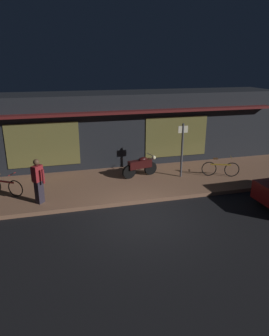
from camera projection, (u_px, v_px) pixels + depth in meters
ground_plane at (142, 217)px, 10.67m from camera, size 60.00×60.00×0.00m
sidewalk_slab at (123, 184)px, 13.39m from camera, size 18.00×4.00×0.15m
storefront_building at (108, 128)px, 15.92m from camera, size 18.00×3.30×3.60m
motorcycle at (141, 166)px, 13.87m from camera, size 1.68×0.65×0.97m
bicycle_parked at (4, 186)px, 11.96m from camera, size 1.42×0.93×0.91m
bicycle_extra at (220, 169)px, 13.93m from camera, size 1.56×0.67×0.91m
person_photographer at (38, 180)px, 11.11m from camera, size 0.52×0.47×1.67m
sign_post at (182, 147)px, 13.56m from camera, size 0.44×0.09×2.40m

